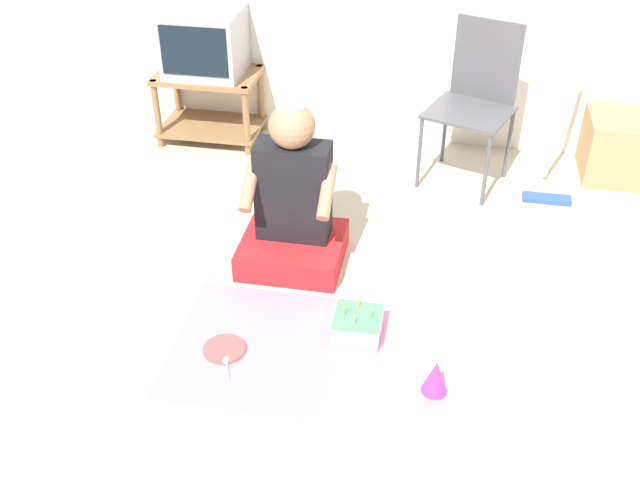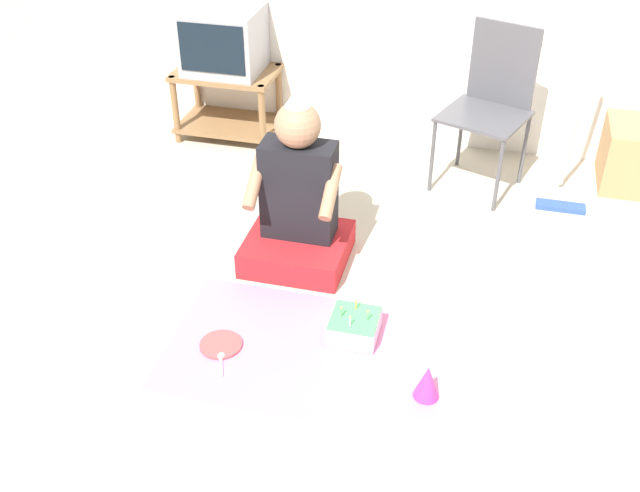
{
  "view_description": "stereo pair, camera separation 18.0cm",
  "coord_description": "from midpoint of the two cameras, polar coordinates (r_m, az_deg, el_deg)",
  "views": [
    {
      "loc": [
        -0.09,
        -2.43,
        2.32
      ],
      "look_at": [
        -0.62,
        0.35,
        0.35
      ],
      "focal_mm": 42.0,
      "sensor_mm": 36.0,
      "label": 1
    },
    {
      "loc": [
        0.08,
        -2.39,
        2.32
      ],
      "look_at": [
        -0.62,
        0.35,
        0.35
      ],
      "focal_mm": 42.0,
      "sensor_mm": 36.0,
      "label": 2
    }
  ],
  "objects": [
    {
      "name": "person_seated",
      "position": [
        3.79,
        -0.34,
        3.12
      ],
      "size": [
        0.52,
        0.48,
        0.94
      ],
      "color": "red",
      "rests_on": "ground_plane"
    },
    {
      "name": "party_hat_blue",
      "position": [
        3.19,
        9.81,
        -10.18
      ],
      "size": [
        0.11,
        0.11,
        0.16
      ],
      "color": "#CC338C",
      "rests_on": "party_cloth"
    },
    {
      "name": "ground_plane",
      "position": [
        3.34,
        10.53,
        -9.77
      ],
      "size": [
        16.0,
        16.0,
        0.0
      ],
      "primitive_type": "plane",
      "color": "#BCB29E"
    },
    {
      "name": "party_cloth",
      "position": [
        3.39,
        1.32,
        -8.21
      ],
      "size": [
        1.35,
        0.81,
        0.01
      ],
      "color": "pink",
      "rests_on": "ground_plane"
    },
    {
      "name": "birthday_cake",
      "position": [
        3.45,
        4.13,
        -6.14
      ],
      "size": [
        0.22,
        0.22,
        0.16
      ],
      "color": "silver",
      "rests_on": "party_cloth"
    },
    {
      "name": "paper_plate",
      "position": [
        3.44,
        -6.07,
        -7.5
      ],
      "size": [
        0.19,
        0.19,
        0.01
      ],
      "color": "#D84C4C",
      "rests_on": "party_cloth"
    },
    {
      "name": "tv",
      "position": [
        4.99,
        -6.31,
        15.33
      ],
      "size": [
        0.48,
        0.43,
        0.41
      ],
      "color": "#99999E",
      "rests_on": "tv_stand"
    },
    {
      "name": "plastic_spoon_near",
      "position": [
        3.37,
        -6.03,
        -8.55
      ],
      "size": [
        0.07,
        0.14,
        0.01
      ],
      "color": "white",
      "rests_on": "party_cloth"
    },
    {
      "name": "dust_mop",
      "position": [
        4.51,
        19.76,
        7.22
      ],
      "size": [
        0.28,
        0.31,
        1.28
      ],
      "color": "#2D4CB2",
      "rests_on": "ground_plane"
    },
    {
      "name": "folding_chair",
      "position": [
        4.55,
        14.1,
        10.92
      ],
      "size": [
        0.58,
        0.56,
        0.96
      ],
      "color": "#4C4C51",
      "rests_on": "ground_plane"
    },
    {
      "name": "tv_stand",
      "position": [
        5.13,
        -6.03,
        11.2
      ],
      "size": [
        0.67,
        0.44,
        0.46
      ],
      "color": "olive",
      "rests_on": "ground_plane"
    }
  ]
}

